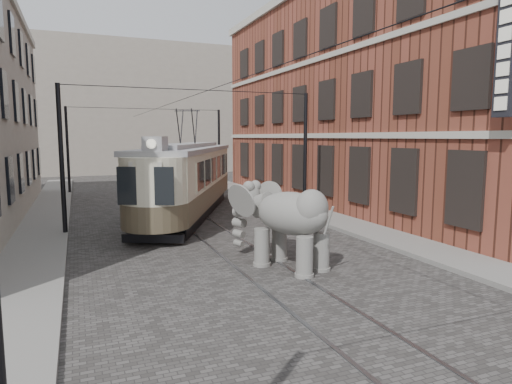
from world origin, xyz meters
name	(u,v)px	position (x,y,z in m)	size (l,w,h in m)	color
ground	(250,259)	(0.00, 0.00, 0.00)	(120.00, 120.00, 0.00)	#474442
tram_rails	(250,259)	(0.00, 0.00, 0.01)	(1.54, 80.00, 0.02)	slate
sidewalk_right	(399,241)	(6.00, 0.00, 0.07)	(2.00, 60.00, 0.15)	slate
sidewalk_left	(24,281)	(-6.50, 0.00, 0.07)	(2.00, 60.00, 0.15)	slate
brick_building	(369,101)	(11.00, 9.00, 6.00)	(8.00, 26.00, 12.00)	brown
distant_block	(122,110)	(0.00, 40.00, 7.00)	(28.00, 10.00, 14.00)	gray
catenary	(202,159)	(-0.20, 5.00, 3.00)	(11.00, 30.20, 6.00)	black
tram	(188,163)	(0.15, 8.98, 2.64)	(2.74, 13.28, 5.27)	beige
elephant	(291,226)	(0.83, -1.33, 1.28)	(2.31, 4.20, 2.57)	#66645E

